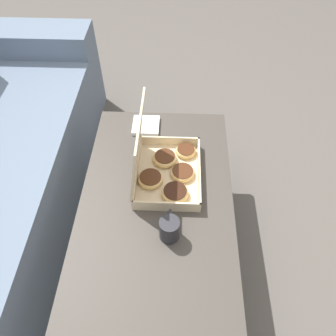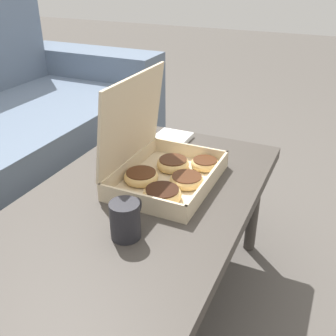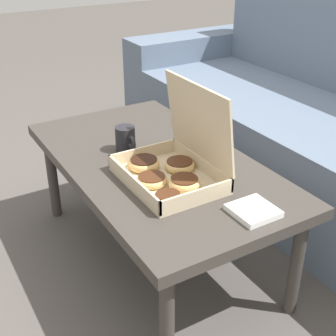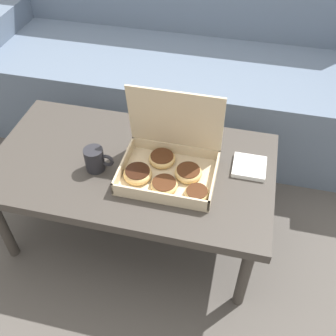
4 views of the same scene
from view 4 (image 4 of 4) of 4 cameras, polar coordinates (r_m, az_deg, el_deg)
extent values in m
plane|color=#514C47|center=(1.94, -3.61, -6.44)|extent=(12.00, 12.00, 0.00)
cube|color=slate|center=(2.25, 0.81, 10.25)|extent=(1.92, 0.63, 0.45)
cube|color=slate|center=(2.49, 3.10, 20.17)|extent=(1.92, 0.20, 0.94)
cube|color=slate|center=(2.70, -22.47, 14.89)|extent=(0.24, 0.83, 0.59)
cube|color=#3D3833|center=(1.56, -5.31, 0.17)|extent=(1.12, 0.61, 0.04)
cylinder|color=#3D3833|center=(1.77, -22.96, -7.72)|extent=(0.04, 0.04, 0.39)
cylinder|color=#3D3833|center=(1.54, 11.00, -15.06)|extent=(0.04, 0.04, 0.39)
cylinder|color=#3D3833|center=(2.04, -16.29, 2.86)|extent=(0.04, 0.04, 0.39)
cylinder|color=#3D3833|center=(1.84, 12.44, -1.84)|extent=(0.04, 0.04, 0.39)
cube|color=beige|center=(1.48, 0.00, -1.26)|extent=(0.36, 0.27, 0.01)
cube|color=beige|center=(1.38, -1.24, -4.26)|extent=(0.36, 0.01, 0.05)
cube|color=beige|center=(1.56, 1.10, 2.82)|extent=(0.36, 0.01, 0.05)
cube|color=beige|center=(1.50, -6.46, 0.58)|extent=(0.01, 0.27, 0.05)
cube|color=beige|center=(1.45, 6.71, -1.62)|extent=(0.01, 0.27, 0.05)
cube|color=beige|center=(1.45, 1.06, 7.06)|extent=(0.36, 0.04, 0.27)
torus|color=#E5BC75|center=(1.47, -4.42, -0.85)|extent=(0.11, 0.11, 0.04)
cylinder|color=black|center=(1.46, -4.44, -0.56)|extent=(0.09, 0.09, 0.02)
torus|color=#E5BC75|center=(1.47, 2.95, -0.71)|extent=(0.10, 0.10, 0.03)
cylinder|color=#472614|center=(1.46, 2.97, -0.43)|extent=(0.09, 0.09, 0.02)
torus|color=#E5BC75|center=(1.53, -0.87, 1.37)|extent=(0.10, 0.10, 0.03)
cylinder|color=#472614|center=(1.52, -0.88, 1.63)|extent=(0.09, 0.09, 0.01)
torus|color=#E5BC75|center=(1.43, -0.56, -2.46)|extent=(0.10, 0.10, 0.03)
cylinder|color=#472614|center=(1.42, -0.56, -2.23)|extent=(0.09, 0.09, 0.01)
torus|color=#E5BC75|center=(1.41, 4.20, -3.68)|extent=(0.09, 0.09, 0.03)
cylinder|color=#472614|center=(1.40, 4.22, -3.45)|extent=(0.08, 0.08, 0.01)
cylinder|color=#232328|center=(1.51, -10.63, 1.25)|extent=(0.07, 0.07, 0.10)
torus|color=#232328|center=(1.49, -8.88, 1.08)|extent=(0.06, 0.01, 0.06)
cube|color=white|center=(1.55, 11.71, 0.18)|extent=(0.13, 0.13, 0.02)
camera|label=1|loc=(1.46, -45.50, 35.74)|focal=35.00mm
camera|label=2|loc=(1.39, -48.01, 10.08)|focal=42.00mm
camera|label=3|loc=(1.02, 73.91, -8.76)|focal=50.00mm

